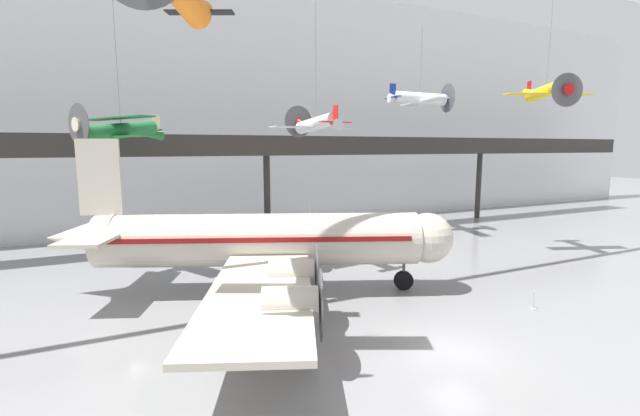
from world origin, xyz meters
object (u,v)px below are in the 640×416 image
object	(u,v)px
suspended_plane_white_twin	(420,98)
suspended_plane_yellow_lowwing	(546,91)
stanchion_barrier	(533,304)
suspended_plane_silver_racer	(316,124)
suspended_plane_green_biplane	(121,130)
airliner_silver_main	(258,240)

from	to	relation	value
suspended_plane_white_twin	suspended_plane_yellow_lowwing	xyz separation A→B (m)	(4.43, -12.12, -0.37)
suspended_plane_yellow_lowwing	stanchion_barrier	distance (m)	21.45
suspended_plane_yellow_lowwing	suspended_plane_silver_racer	world-z (taller)	suspended_plane_yellow_lowwing
suspended_plane_yellow_lowwing	suspended_plane_silver_racer	xyz separation A→B (m)	(-20.63, 4.14, -3.10)
suspended_plane_green_biplane	suspended_plane_silver_racer	bearing A→B (deg)	131.41
airliner_silver_main	suspended_plane_green_biplane	world-z (taller)	suspended_plane_green_biplane
suspended_plane_green_biplane	stanchion_barrier	world-z (taller)	suspended_plane_green_biplane
suspended_plane_white_twin	stanchion_barrier	distance (m)	27.68
airliner_silver_main	suspended_plane_green_biplane	distance (m)	14.14
suspended_plane_yellow_lowwing	suspended_plane_silver_racer	distance (m)	21.26
airliner_silver_main	suspended_plane_yellow_lowwing	world-z (taller)	suspended_plane_yellow_lowwing
airliner_silver_main	suspended_plane_silver_racer	world-z (taller)	suspended_plane_silver_racer
airliner_silver_main	stanchion_barrier	distance (m)	17.59
suspended_plane_silver_racer	suspended_plane_green_biplane	world-z (taller)	suspended_plane_silver_racer
airliner_silver_main	suspended_plane_white_twin	world-z (taller)	suspended_plane_white_twin
airliner_silver_main	suspended_plane_yellow_lowwing	distance (m)	28.94
suspended_plane_silver_racer	stanchion_barrier	xyz separation A→B (m)	(8.03, -14.05, -11.17)
airliner_silver_main	suspended_plane_yellow_lowwing	xyz separation A→B (m)	(26.75, -0.01, 11.03)
suspended_plane_silver_racer	suspended_plane_green_biplane	xyz separation A→B (m)	(-13.93, 5.05, -0.52)
suspended_plane_yellow_lowwing	suspended_plane_silver_racer	size ratio (longest dim) A/B	0.80
suspended_plane_yellow_lowwing	stanchion_barrier	xyz separation A→B (m)	(-12.59, -9.91, -14.26)
suspended_plane_green_biplane	suspended_plane_white_twin	bearing A→B (deg)	156.88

